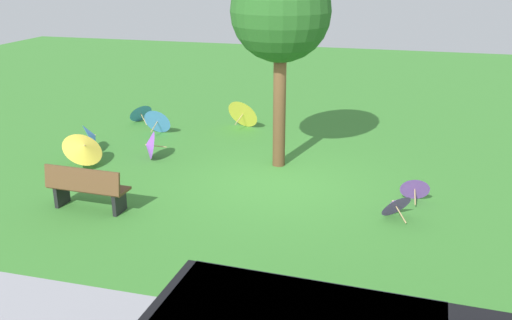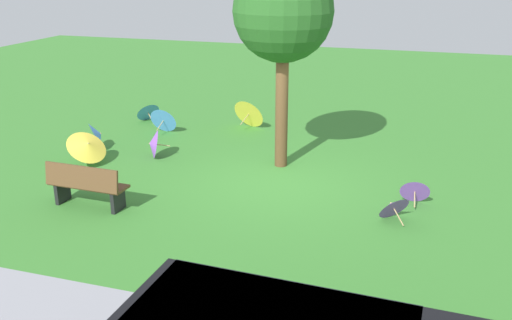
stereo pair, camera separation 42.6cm
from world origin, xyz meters
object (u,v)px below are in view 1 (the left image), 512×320
(parasol_yellow_0, at_px, (244,112))
(parasol_blue_2, at_px, (92,137))
(parasol_yellow_1, at_px, (83,148))
(parasol_purple_3, at_px, (415,188))
(parasol_purple_1, at_px, (395,204))
(park_bench, at_px, (87,188))
(parasol_purple_0, at_px, (149,145))
(shade_tree, at_px, (281,13))
(parasol_blue_0, at_px, (158,120))
(parasol_blue_3, at_px, (140,112))

(parasol_yellow_0, xyz_separation_m, parasol_blue_2, (3.12, 3.00, -0.09))
(parasol_yellow_0, xyz_separation_m, parasol_yellow_1, (2.67, 4.12, 0.02))
(parasol_purple_3, bearing_deg, parasol_purple_1, 68.53)
(park_bench, relative_size, parasol_purple_0, 2.19)
(shade_tree, relative_size, parasol_blue_2, 5.66)
(parasol_purple_1, bearing_deg, parasol_yellow_0, -48.75)
(shade_tree, distance_m, parasol_blue_2, 5.72)
(parasol_yellow_1, bearing_deg, parasol_blue_0, -100.03)
(parasol_blue_0, distance_m, parasol_purple_3, 7.52)
(shade_tree, relative_size, parasol_yellow_0, 4.39)
(parasol_yellow_1, distance_m, parasol_blue_3, 3.87)
(park_bench, xyz_separation_m, parasol_yellow_1, (1.36, -2.11, 0.01))
(parasol_yellow_1, xyz_separation_m, parasol_blue_2, (0.45, -1.12, -0.11))
(parasol_yellow_0, relative_size, parasol_blue_3, 1.22)
(parasol_blue_3, bearing_deg, shade_tree, 152.44)
(shade_tree, xyz_separation_m, parasol_purple_1, (-2.74, 2.23, -3.21))
(shade_tree, bearing_deg, parasol_yellow_1, 17.00)
(park_bench, distance_m, parasol_blue_0, 5.13)
(parasol_blue_0, xyz_separation_m, parasol_yellow_1, (0.52, 2.96, 0.10))
(parasol_blue_0, bearing_deg, parasol_purple_1, 149.49)
(parasol_yellow_1, height_order, parasol_blue_2, parasol_yellow_1)
(parasol_yellow_0, height_order, parasol_yellow_1, parasol_yellow_0)
(parasol_yellow_0, height_order, parasol_blue_0, parasol_yellow_0)
(parasol_blue_0, bearing_deg, parasol_blue_3, -41.49)
(parasol_purple_0, distance_m, parasol_blue_2, 1.67)
(parasol_purple_1, height_order, parasol_purple_3, parasol_purple_1)
(parasol_yellow_1, bearing_deg, parasol_blue_2, -68.32)
(park_bench, distance_m, parasol_purple_3, 6.44)
(park_bench, bearing_deg, parasol_purple_0, -87.27)
(parasol_blue_0, distance_m, parasol_purple_0, 2.15)
(parasol_purple_1, bearing_deg, parasol_blue_2, -15.10)
(parasol_purple_0, xyz_separation_m, parasol_purple_1, (-5.87, 1.83, -0.07))
(parasol_purple_1, height_order, parasol_blue_3, parasol_blue_3)
(parasol_purple_1, relative_size, parasol_blue_2, 0.91)
(park_bench, bearing_deg, shade_tree, -130.99)
(parasol_yellow_1, bearing_deg, shade_tree, -163.00)
(parasol_yellow_1, distance_m, parasol_purple_1, 7.14)
(parasol_blue_0, height_order, parasol_blue_2, parasol_blue_0)
(parasol_purple_3, bearing_deg, parasol_yellow_1, 0.08)
(parasol_yellow_1, height_order, parasol_purple_1, parasol_yellow_1)
(parasol_blue_0, bearing_deg, park_bench, 99.34)
(parasol_yellow_1, distance_m, parasol_blue_2, 1.22)
(parasol_blue_3, bearing_deg, parasol_purple_1, 147.86)
(park_bench, distance_m, parasol_purple_0, 3.03)
(parasol_yellow_0, relative_size, parasol_blue_0, 1.35)
(shade_tree, height_order, parasol_purple_1, shade_tree)
(park_bench, xyz_separation_m, parasol_purple_1, (-5.72, -1.20, -0.18))
(parasol_yellow_0, bearing_deg, park_bench, 78.07)
(parasol_purple_0, relative_size, parasol_purple_1, 0.99)
(parasol_yellow_0, relative_size, parasol_purple_1, 1.41)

